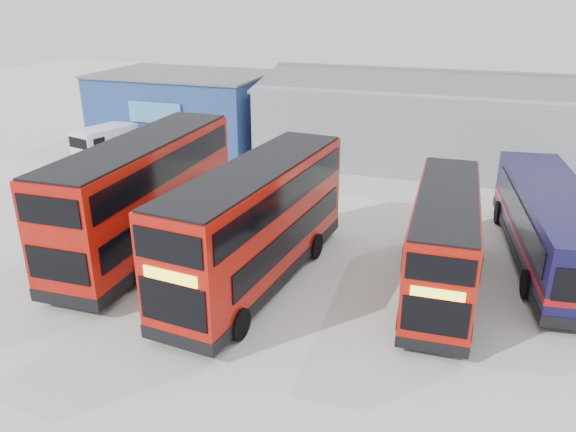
{
  "coord_description": "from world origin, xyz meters",
  "views": [
    {
      "loc": [
        6.83,
        -18.89,
        10.66
      ],
      "look_at": [
        -0.1,
        1.23,
        2.1
      ],
      "focal_mm": 35.0,
      "sensor_mm": 36.0,
      "label": 1
    }
  ],
  "objects_px": {
    "single_decker_blue": "(549,227)",
    "panel_van": "(109,140)",
    "double_decker_centre": "(257,226)",
    "office_block": "(185,108)",
    "double_decker_right": "(443,243)",
    "maintenance_shed": "(498,123)",
    "double_decker_left": "(146,197)"
  },
  "relations": [
    {
      "from": "double_decker_right",
      "to": "single_decker_blue",
      "type": "bearing_deg",
      "value": 42.2
    },
    {
      "from": "double_decker_right",
      "to": "panel_van",
      "type": "xyz_separation_m",
      "value": [
        -22.99,
        11.61,
        -0.75
      ]
    },
    {
      "from": "maintenance_shed",
      "to": "single_decker_blue",
      "type": "bearing_deg",
      "value": -82.12
    },
    {
      "from": "double_decker_right",
      "to": "single_decker_blue",
      "type": "height_order",
      "value": "double_decker_right"
    },
    {
      "from": "double_decker_centre",
      "to": "office_block",
      "type": "bearing_deg",
      "value": 131.11
    },
    {
      "from": "double_decker_centre",
      "to": "single_decker_blue",
      "type": "height_order",
      "value": "double_decker_centre"
    },
    {
      "from": "single_decker_blue",
      "to": "panel_van",
      "type": "xyz_separation_m",
      "value": [
        -26.99,
        7.69,
        -0.38
      ]
    },
    {
      "from": "office_block",
      "to": "panel_van",
      "type": "height_order",
      "value": "office_block"
    },
    {
      "from": "maintenance_shed",
      "to": "double_decker_right",
      "type": "bearing_deg",
      "value": -95.63
    },
    {
      "from": "office_block",
      "to": "panel_van",
      "type": "relative_size",
      "value": 2.33
    },
    {
      "from": "single_decker_blue",
      "to": "panel_van",
      "type": "bearing_deg",
      "value": -23.29
    },
    {
      "from": "single_decker_blue",
      "to": "panel_van",
      "type": "height_order",
      "value": "single_decker_blue"
    },
    {
      "from": "maintenance_shed",
      "to": "double_decker_right",
      "type": "xyz_separation_m",
      "value": [
        -1.89,
        -19.15,
        -0.64
      ]
    },
    {
      "from": "office_block",
      "to": "panel_van",
      "type": "bearing_deg",
      "value": -117.47
    },
    {
      "from": "double_decker_right",
      "to": "single_decker_blue",
      "type": "relative_size",
      "value": 0.78
    },
    {
      "from": "double_decker_centre",
      "to": "panel_van",
      "type": "height_order",
      "value": "double_decker_centre"
    },
    {
      "from": "double_decker_centre",
      "to": "single_decker_blue",
      "type": "xyz_separation_m",
      "value": [
        10.8,
        5.41,
        -0.76
      ]
    },
    {
      "from": "office_block",
      "to": "double_decker_centre",
      "type": "relative_size",
      "value": 1.09
    },
    {
      "from": "double_decker_left",
      "to": "double_decker_centre",
      "type": "relative_size",
      "value": 1.04
    },
    {
      "from": "double_decker_left",
      "to": "single_decker_blue",
      "type": "xyz_separation_m",
      "value": [
        16.42,
        4.27,
        -0.87
      ]
    },
    {
      "from": "maintenance_shed",
      "to": "double_decker_right",
      "type": "distance_m",
      "value": 19.26
    },
    {
      "from": "office_block",
      "to": "double_decker_left",
      "type": "height_order",
      "value": "office_block"
    },
    {
      "from": "office_block",
      "to": "double_decker_centre",
      "type": "xyz_separation_m",
      "value": [
        13.31,
        -18.64,
        -0.24
      ]
    },
    {
      "from": "maintenance_shed",
      "to": "double_decker_centre",
      "type": "xyz_separation_m",
      "value": [
        -8.69,
        -20.65,
        -0.26
      ]
    },
    {
      "from": "single_decker_blue",
      "to": "double_decker_centre",
      "type": "bearing_deg",
      "value": 19.23
    },
    {
      "from": "office_block",
      "to": "single_decker_blue",
      "type": "xyz_separation_m",
      "value": [
        24.11,
        -13.23,
        -0.99
      ]
    },
    {
      "from": "office_block",
      "to": "double_decker_centre",
      "type": "bearing_deg",
      "value": -54.47
    },
    {
      "from": "single_decker_blue",
      "to": "double_decker_right",
      "type": "bearing_deg",
      "value": 37.04
    },
    {
      "from": "office_block",
      "to": "maintenance_shed",
      "type": "relative_size",
      "value": 0.4
    },
    {
      "from": "office_block",
      "to": "double_decker_right",
      "type": "distance_m",
      "value": 26.43
    },
    {
      "from": "double_decker_centre",
      "to": "double_decker_right",
      "type": "xyz_separation_m",
      "value": [
        6.8,
        1.49,
        -0.38
      ]
    },
    {
      "from": "double_decker_left",
      "to": "office_block",
      "type": "bearing_deg",
      "value": -67.98
    }
  ]
}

